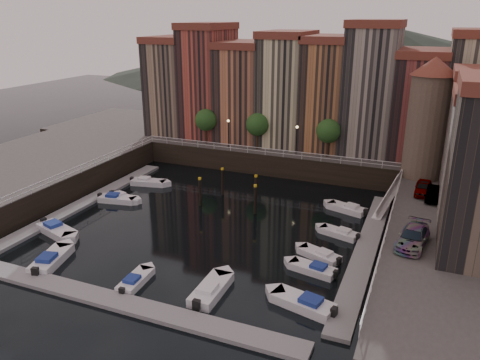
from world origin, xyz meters
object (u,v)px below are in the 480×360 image
at_px(boat_left_2, 117,199).
at_px(boat_left_3, 122,198).
at_px(corner_tower, 428,117).
at_px(car_a, 423,189).
at_px(mooring_pilings, 233,191).
at_px(car_c, 413,238).
at_px(car_b, 434,194).
at_px(boat_left_1, 56,230).
at_px(gangway, 390,195).

height_order(boat_left_2, boat_left_3, boat_left_2).
distance_m(corner_tower, car_a, 8.96).
bearing_deg(boat_left_2, boat_left_3, 58.71).
bearing_deg(boat_left_2, mooring_pilings, 9.27).
bearing_deg(boat_left_3, mooring_pilings, 31.43).
relative_size(car_a, car_c, 0.80).
relative_size(boat_left_2, car_b, 1.17).
relative_size(mooring_pilings, car_a, 1.68).
xyz_separation_m(boat_left_1, car_b, (35.06, 16.29, 3.27)).
height_order(mooring_pilings, boat_left_2, mooring_pilings).
bearing_deg(corner_tower, boat_left_1, -144.69).
bearing_deg(boat_left_1, boat_left_3, 103.81).
xyz_separation_m(mooring_pilings, boat_left_2, (-13.08, -4.70, -1.29)).
distance_m(corner_tower, car_b, 10.01).
bearing_deg(car_b, car_c, -93.18).
relative_size(mooring_pilings, car_b, 1.72).
relative_size(boat_left_1, car_b, 1.30).
bearing_deg(car_a, boat_left_1, -151.49).
xyz_separation_m(boat_left_3, car_c, (32.99, -5.45, 3.44)).
bearing_deg(car_a, gangway, 154.98).
height_order(gangway, mooring_pilings, gangway).
xyz_separation_m(corner_tower, mooring_pilings, (-20.01, -9.53, -8.54)).
bearing_deg(car_b, gangway, 150.48).
bearing_deg(mooring_pilings, car_b, 5.56).
xyz_separation_m(gangway, boat_left_2, (-30.19, -9.73, -1.55)).
relative_size(boat_left_3, car_c, 0.81).
bearing_deg(car_a, car_c, -90.31).
distance_m(boat_left_3, car_c, 33.61).
distance_m(boat_left_1, car_a, 38.40).
height_order(car_a, car_c, car_c).
bearing_deg(corner_tower, gangway, -122.80).
bearing_deg(car_b, boat_left_3, -166.18).
height_order(gangway, boat_left_1, gangway).
bearing_deg(boat_left_2, boat_left_1, -102.94).
distance_m(mooring_pilings, car_c, 22.37).
height_order(corner_tower, car_b, corner_tower).
bearing_deg(car_c, car_b, 91.17).
bearing_deg(boat_left_2, car_a, 3.01).
bearing_deg(mooring_pilings, corner_tower, 25.47).
bearing_deg(car_b, boat_left_1, -151.32).
bearing_deg(corner_tower, mooring_pilings, -154.53).
distance_m(gangway, mooring_pilings, 17.84).
xyz_separation_m(boat_left_2, car_c, (33.25, -4.76, 3.40)).
bearing_deg(corner_tower, boat_left_2, -156.73).
bearing_deg(corner_tower, car_c, -89.52).
bearing_deg(car_a, corner_tower, 95.81).
bearing_deg(boat_left_2, corner_tower, 12.79).
bearing_deg(gangway, car_b, -33.27).
xyz_separation_m(corner_tower, boat_left_1, (-33.50, -23.72, -9.79)).
bearing_deg(car_b, corner_tower, 105.66).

